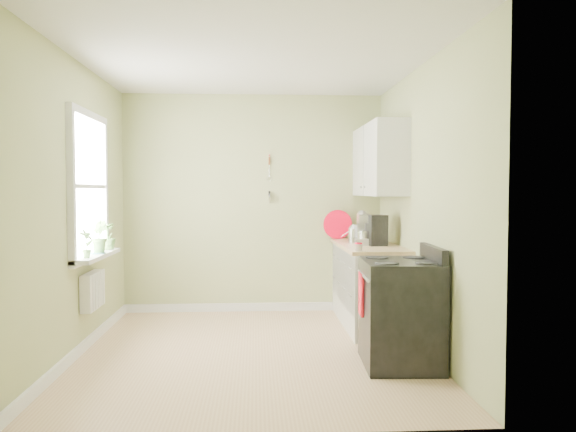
{
  "coord_description": "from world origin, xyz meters",
  "views": [
    {
      "loc": [
        0.03,
        -5.2,
        1.51
      ],
      "look_at": [
        0.36,
        0.55,
        1.25
      ],
      "focal_mm": 35.0,
      "sensor_mm": 36.0,
      "label": 1
    }
  ],
  "objects": [
    {
      "name": "plant_b",
      "position": [
        -1.5,
        0.34,
        1.06
      ],
      "size": [
        0.21,
        0.23,
        0.32
      ],
      "primitive_type": "imported",
      "rotation": [
        0.0,
        0.0,
        2.07
      ],
      "color": "#55813E",
      "rests_on": "window_sill"
    },
    {
      "name": "upper_cabinets",
      "position": [
        1.43,
        1.1,
        1.85
      ],
      "size": [
        0.35,
        1.4,
        0.8
      ],
      "primitive_type": "cube",
      "color": "white",
      "rests_on": "wall_right"
    },
    {
      "name": "wall_utensils",
      "position": [
        0.2,
        1.78,
        1.56
      ],
      "size": [
        0.02,
        0.14,
        0.58
      ],
      "color": "beige",
      "rests_on": "wall_back"
    },
    {
      "name": "coffee_maker",
      "position": [
        1.35,
        0.83,
        1.07
      ],
      "size": [
        0.22,
        0.23,
        0.34
      ],
      "color": "black",
      "rests_on": "countertop"
    },
    {
      "name": "window_sill",
      "position": [
        -1.51,
        0.3,
        0.88
      ],
      "size": [
        0.18,
        1.14,
        0.04
      ],
      "primitive_type": "cube",
      "color": "white",
      "rests_on": "wall_left"
    },
    {
      "name": "stove",
      "position": [
        1.28,
        -0.47,
        0.46
      ],
      "size": [
        0.69,
        0.77,
        1.03
      ],
      "color": "black",
      "rests_on": "floor"
    },
    {
      "name": "radiator",
      "position": [
        -1.54,
        0.25,
        0.55
      ],
      "size": [
        0.12,
        0.5,
        0.35
      ],
      "primitive_type": "cube",
      "color": "white",
      "rests_on": "wall_left"
    },
    {
      "name": "red_tray",
      "position": [
        1.05,
        1.72,
        1.09
      ],
      "size": [
        0.36,
        0.18,
        0.36
      ],
      "primitive_type": "cylinder",
      "rotation": [
        1.45,
        0.0,
        -0.35
      ],
      "color": "red",
      "rests_on": "countertop"
    },
    {
      "name": "wall_left",
      "position": [
        -1.61,
        0.0,
        1.35
      ],
      "size": [
        0.02,
        3.6,
        2.7
      ],
      "primitive_type": "cube",
      "color": "#B3BA7F",
      "rests_on": "floor"
    },
    {
      "name": "wall_back",
      "position": [
        0.0,
        1.81,
        1.35
      ],
      "size": [
        3.2,
        0.02,
        2.7
      ],
      "primitive_type": "cube",
      "color": "#B3BA7F",
      "rests_on": "floor"
    },
    {
      "name": "base_cabinets",
      "position": [
        1.3,
        1.0,
        0.43
      ],
      "size": [
        0.6,
        1.6,
        0.87
      ],
      "primitive_type": "cube",
      "color": "white",
      "rests_on": "floor"
    },
    {
      "name": "floor",
      "position": [
        0.0,
        0.0,
        -0.01
      ],
      "size": [
        3.2,
        3.6,
        0.02
      ],
      "primitive_type": "cube",
      "color": "tan",
      "rests_on": "ground"
    },
    {
      "name": "kettle",
      "position": [
        1.15,
        1.14,
        1.02
      ],
      "size": [
        0.21,
        0.12,
        0.21
      ],
      "color": "silver",
      "rests_on": "countertop"
    },
    {
      "name": "plant_a",
      "position": [
        -1.5,
        -0.07,
        1.03
      ],
      "size": [
        0.15,
        0.17,
        0.27
      ],
      "primitive_type": "imported",
      "rotation": [
        0.0,
        0.0,
        1.1
      ],
      "color": "#55813E",
      "rests_on": "window_sill"
    },
    {
      "name": "wall_right",
      "position": [
        1.61,
        0.0,
        1.35
      ],
      "size": [
        0.02,
        3.6,
        2.7
      ],
      "primitive_type": "cube",
      "color": "#B3BA7F",
      "rests_on": "floor"
    },
    {
      "name": "stand_mixer",
      "position": [
        1.23,
        0.97,
        1.07
      ],
      "size": [
        0.22,
        0.33,
        0.38
      ],
      "color": "#B2B2B7",
      "rests_on": "countertop"
    },
    {
      "name": "jar",
      "position": [
        1.05,
        0.3,
        0.95
      ],
      "size": [
        0.08,
        0.08,
        0.08
      ],
      "color": "beige",
      "rests_on": "countertop"
    },
    {
      "name": "window",
      "position": [
        -1.58,
        0.3,
        1.55
      ],
      "size": [
        0.06,
        1.14,
        1.44
      ],
      "color": "white",
      "rests_on": "wall_left"
    },
    {
      "name": "countertop",
      "position": [
        1.29,
        1.0,
        0.89
      ],
      "size": [
        0.64,
        1.6,
        0.04
      ],
      "primitive_type": "cube",
      "color": "beige",
      "rests_on": "base_cabinets"
    },
    {
      "name": "ceiling",
      "position": [
        0.0,
        0.0,
        2.71
      ],
      "size": [
        3.2,
        3.6,
        0.02
      ],
      "primitive_type": "cube",
      "color": "white",
      "rests_on": "wall_back"
    },
    {
      "name": "plant_c",
      "position": [
        -1.5,
        0.69,
        1.04
      ],
      "size": [
        0.22,
        0.22,
        0.27
      ],
      "primitive_type": "imported",
      "rotation": [
        0.0,
        0.0,
        4.01
      ],
      "color": "#55813E",
      "rests_on": "window_sill"
    }
  ]
}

